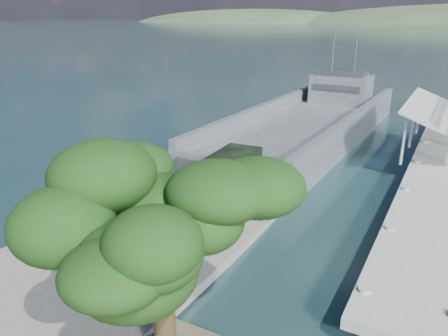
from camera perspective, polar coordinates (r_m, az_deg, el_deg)
ground at (r=24.83m, az=-8.27°, el=-8.37°), size 1400.00×1400.00×0.00m
boat_ramp at (r=24.03m, az=-9.73°, el=-8.79°), size 10.00×18.00×0.50m
shoreline_rocks at (r=28.99m, az=-17.61°, el=-4.90°), size 3.20×5.60×0.90m
pier at (r=37.47m, az=26.77°, el=2.01°), size 6.40×44.00×6.10m
landing_craft at (r=42.96m, az=10.75°, el=4.84°), size 10.39×37.48×11.06m
military_truck at (r=24.73m, az=0.13°, el=-2.59°), size 2.78×7.57×3.45m
soldier at (r=25.24m, az=-8.97°, el=-4.07°), size 0.78×0.54×2.07m
overhang_tree at (r=12.81m, az=-9.13°, el=-5.88°), size 8.36×7.70×7.59m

